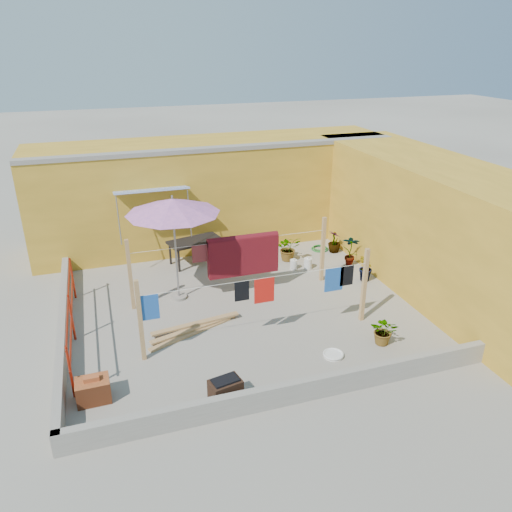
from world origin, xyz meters
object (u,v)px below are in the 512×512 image
at_px(brick_stack, 93,390).
at_px(water_jug_b, 294,264).
at_px(brazier, 226,391).
at_px(white_basin, 333,355).
at_px(green_hose, 320,248).
at_px(outdoor_table, 195,242).
at_px(water_jug_a, 308,263).
at_px(patio_umbrella, 173,207).
at_px(plant_back_a, 288,248).

height_order(brick_stack, water_jug_b, brick_stack).
height_order(brick_stack, brazier, brick_stack).
relative_size(white_basin, green_hose, 0.82).
distance_m(outdoor_table, brick_stack, 6.19).
bearing_deg(water_jug_a, outdoor_table, 154.75).
height_order(outdoor_table, brazier, outdoor_table).
distance_m(white_basin, water_jug_b, 4.29).
bearing_deg(patio_umbrella, water_jug_b, 11.63).
xyz_separation_m(brazier, plant_back_a, (3.39, 5.53, 0.14)).
distance_m(green_hose, plant_back_a, 1.35).
bearing_deg(brazier, white_basin, 15.22).
relative_size(outdoor_table, brazier, 2.67).
relative_size(outdoor_table, water_jug_a, 4.56).
height_order(patio_umbrella, green_hose, patio_umbrella).
distance_m(outdoor_table, white_basin, 5.81).
bearing_deg(outdoor_table, plant_back_a, -13.92).
bearing_deg(brazier, water_jug_a, 52.36).
bearing_deg(patio_umbrella, white_basin, -53.58).
bearing_deg(brick_stack, brazier, -19.31).
bearing_deg(outdoor_table, brazier, -96.88).
distance_m(water_jug_b, plant_back_a, 0.69).
xyz_separation_m(brazier, green_hose, (4.62, 5.96, -0.21)).
bearing_deg(water_jug_b, brazier, -124.01).
height_order(patio_umbrella, brazier, patio_umbrella).
bearing_deg(brazier, water_jug_b, 55.99).
bearing_deg(water_jug_a, white_basin, -106.47).
xyz_separation_m(patio_umbrella, white_basin, (2.59, -3.51, -2.38)).
distance_m(outdoor_table, green_hose, 3.93).
bearing_deg(brazier, outdoor_table, 83.12).
height_order(brick_stack, green_hose, brick_stack).
bearing_deg(brazier, plant_back_a, 58.51).
xyz_separation_m(outdoor_table, water_jug_b, (2.55, -1.30, -0.50)).
xyz_separation_m(brick_stack, green_hose, (6.88, 5.17, -0.19)).
xyz_separation_m(patio_umbrella, plant_back_a, (3.50, 1.34, -2.04)).
relative_size(brazier, white_basin, 1.43).
bearing_deg(brick_stack, outdoor_table, 60.88).
xyz_separation_m(patio_umbrella, brick_stack, (-2.15, -3.39, -2.19)).
bearing_deg(green_hose, outdoor_table, 176.74).
xyz_separation_m(outdoor_table, brick_stack, (-3.00, -5.39, -0.42)).
height_order(brazier, green_hose, brazier).
relative_size(brazier, plant_back_a, 0.81).
relative_size(brazier, water_jug_a, 1.71).
distance_m(patio_umbrella, brick_stack, 4.58).
xyz_separation_m(brazier, water_jug_b, (3.30, 4.89, -0.10)).
bearing_deg(water_jug_a, patio_umbrella, -170.95).
distance_m(outdoor_table, plant_back_a, 2.73).
height_order(water_jug_b, plant_back_a, plant_back_a).
xyz_separation_m(outdoor_table, green_hose, (3.87, -0.22, -0.61)).
bearing_deg(white_basin, outdoor_table, 107.45).
height_order(patio_umbrella, white_basin, patio_umbrella).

